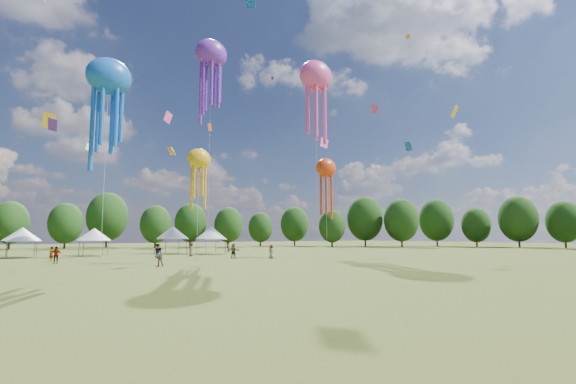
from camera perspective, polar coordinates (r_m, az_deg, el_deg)
ground at (r=21.01m, az=31.09°, el=-13.33°), size 300.00×300.00×0.00m
spectator_near at (r=42.17m, az=-17.36°, el=-8.55°), size 0.89×0.71×1.78m
spectators_far at (r=57.61m, az=-13.34°, el=-7.87°), size 29.36×21.30×1.85m
festival_tents at (r=66.75m, az=-24.55°, el=-5.21°), size 37.25×11.00×4.41m
show_kites at (r=61.02m, az=-5.75°, el=13.23°), size 52.45×21.60×32.66m
small_kites at (r=58.09m, az=-14.87°, el=21.74°), size 68.74×64.35×42.24m
treeline at (r=72.44m, az=-24.06°, el=-2.63°), size 201.57×95.24×13.43m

